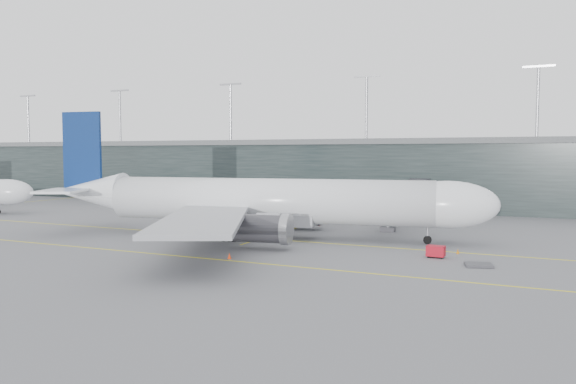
% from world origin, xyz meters
% --- Properties ---
extents(ground, '(320.00, 320.00, 0.00)m').
position_xyz_m(ground, '(0.00, 0.00, 0.00)').
color(ground, slate).
rests_on(ground, ground).
extents(taxiline_a, '(160.00, 0.25, 0.02)m').
position_xyz_m(taxiline_a, '(0.00, -4.00, 0.01)').
color(taxiline_a, yellow).
rests_on(taxiline_a, ground).
extents(taxiline_b, '(160.00, 0.25, 0.02)m').
position_xyz_m(taxiline_b, '(0.00, -20.00, 0.01)').
color(taxiline_b, yellow).
rests_on(taxiline_b, ground).
extents(taxiline_lead_main, '(0.25, 60.00, 0.02)m').
position_xyz_m(taxiline_lead_main, '(5.00, 20.00, 0.01)').
color(taxiline_lead_main, yellow).
rests_on(taxiline_lead_main, ground).
extents(taxiline_lead_adj, '(0.25, 60.00, 0.02)m').
position_xyz_m(taxiline_lead_adj, '(-75.00, 20.00, 0.01)').
color(taxiline_lead_adj, yellow).
rests_on(taxiline_lead_adj, ground).
extents(terminal, '(240.00, 36.00, 29.00)m').
position_xyz_m(terminal, '(-0.00, 58.00, 7.62)').
color(terminal, black).
rests_on(terminal, ground).
extents(main_aircraft, '(66.04, 61.39, 18.55)m').
position_xyz_m(main_aircraft, '(4.96, -2.71, 5.21)').
color(main_aircraft, white).
rests_on(main_aircraft, ground).
extents(jet_bridge, '(5.37, 45.91, 6.99)m').
position_xyz_m(jet_bridge, '(19.37, 25.04, 5.23)').
color(jet_bridge, '#2F2F34').
rests_on(jet_bridge, ground).
extents(gse_cart, '(2.11, 1.41, 1.40)m').
position_xyz_m(gse_cart, '(30.13, -8.55, 0.78)').
color(gse_cart, '#AB0C1C').
rests_on(gse_cart, ground).
extents(baggage_dolly, '(3.29, 2.89, 0.28)m').
position_xyz_m(baggage_dolly, '(35.20, -11.79, 0.17)').
color(baggage_dolly, '#3A393F').
rests_on(baggage_dolly, ground).
extents(uld_a, '(2.45, 2.14, 1.91)m').
position_xyz_m(uld_a, '(-3.85, 9.29, 1.01)').
color(uld_a, '#3D3C41').
rests_on(uld_a, ground).
extents(uld_b, '(2.32, 1.97, 1.90)m').
position_xyz_m(uld_b, '(-2.25, 11.08, 1.00)').
color(uld_b, '#3D3C41').
rests_on(uld_b, ground).
extents(uld_c, '(2.17, 1.94, 1.65)m').
position_xyz_m(uld_c, '(-1.46, 9.98, 0.87)').
color(uld_c, '#3D3C41').
rests_on(uld_c, ground).
extents(cone_nose, '(0.39, 0.39, 0.62)m').
position_xyz_m(cone_nose, '(32.14, -4.94, 0.31)').
color(cone_nose, '#CB6E0B').
rests_on(cone_nose, ground).
extents(cone_wing_stbd, '(0.44, 0.44, 0.70)m').
position_xyz_m(cone_wing_stbd, '(8.64, -19.10, 0.35)').
color(cone_wing_stbd, '#F43B0D').
rests_on(cone_wing_stbd, ground).
extents(cone_wing_port, '(0.39, 0.39, 0.62)m').
position_xyz_m(cone_wing_port, '(7.58, 12.31, 0.31)').
color(cone_wing_port, red).
rests_on(cone_wing_port, ground).
extents(cone_tail, '(0.44, 0.44, 0.70)m').
position_xyz_m(cone_tail, '(-10.66, -12.28, 0.35)').
color(cone_tail, '#CD580B').
rests_on(cone_tail, ground).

